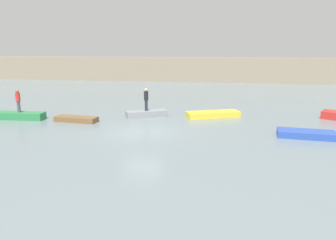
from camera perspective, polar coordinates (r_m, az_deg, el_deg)
ground_plane at (r=20.43m, az=-4.36°, el=-2.05°), size 120.00×120.00×0.00m
embankment_wall at (r=47.22m, az=2.90°, el=8.66°), size 80.00×1.20×3.39m
rowboat_green at (r=25.98m, az=-24.18°, el=0.68°), size 3.59×1.05×0.51m
rowboat_brown at (r=23.85m, az=-15.52°, el=0.15°), size 3.09×1.30×0.35m
rowboat_grey at (r=24.58m, az=-3.75°, el=1.10°), size 3.11×2.16×0.45m
rowboat_yellow at (r=24.64m, az=7.76°, el=0.99°), size 4.07×2.49×0.41m
rowboat_blue at (r=20.75m, az=22.70°, el=-2.25°), size 3.33×1.67×0.38m
person_dark_shirt at (r=24.37m, az=-3.79°, el=3.75°), size 0.32×0.32×1.67m
person_red_shirt at (r=25.78m, az=-24.42°, el=3.23°), size 0.32×0.32×1.65m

